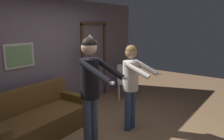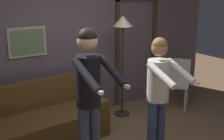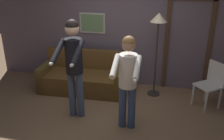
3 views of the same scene
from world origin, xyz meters
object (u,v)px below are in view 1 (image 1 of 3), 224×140
object	(u,v)px
torchiere_lamp	(90,47)
person_standing_left	(91,83)
couch	(39,121)
person_standing_right	(131,80)
dining_chair_distant	(125,79)

from	to	relation	value
torchiere_lamp	person_standing_left	bearing A→B (deg)	-137.49
couch	person_standing_left	world-z (taller)	person_standing_left
torchiere_lamp	person_standing_right	world-z (taller)	torchiere_lamp
couch	dining_chair_distant	world-z (taller)	dining_chair_distant
torchiere_lamp	person_standing_left	xyz separation A→B (m)	(-1.35, -1.24, -0.37)
person_standing_right	dining_chair_distant	distance (m)	1.92
couch	person_standing_right	bearing A→B (deg)	-45.11
person_standing_right	dining_chair_distant	xyz separation A→B (m)	(1.49, 1.12, -0.47)
couch	person_standing_left	size ratio (longest dim) A/B	1.06
person_standing_left	torchiere_lamp	bearing A→B (deg)	42.51
dining_chair_distant	person_standing_right	bearing A→B (deg)	-143.15
dining_chair_distant	couch	bearing A→B (deg)	177.51
couch	torchiere_lamp	bearing A→B (deg)	4.97
person_standing_left	person_standing_right	distance (m)	1.01
torchiere_lamp	person_standing_left	size ratio (longest dim) A/B	0.98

